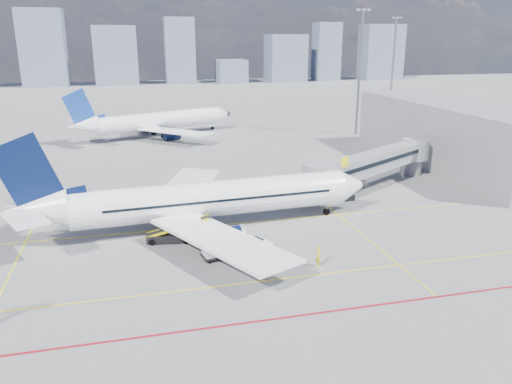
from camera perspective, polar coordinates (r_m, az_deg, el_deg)
ground at (r=48.05m, az=-2.41°, el=-7.11°), size 420.00×420.00×0.00m
apron_markings at (r=44.48m, az=-2.10°, el=-9.19°), size 90.00×35.12×0.01m
jet_bridge at (r=69.81m, az=13.87°, el=3.42°), size 23.55×15.78×6.30m
terminal_block at (r=85.64m, az=20.95°, el=6.13°), size 10.00×42.00×10.00m
floodlight_mast_ne at (r=108.66m, az=11.75°, el=13.58°), size 3.20×0.61×25.45m
floodlight_mast_far at (r=152.11m, az=15.43°, el=14.26°), size 3.20×0.61×25.45m
distant_skyline at (r=233.04m, az=-14.33°, el=14.99°), size 253.08×15.59×31.55m
main_aircraft at (r=53.35m, az=-6.54°, el=-0.98°), size 39.71×34.58×11.58m
second_aircraft at (r=106.35m, az=-11.51°, el=7.90°), size 35.11×29.69×10.85m
baggage_tug at (r=47.69m, az=0.29°, el=-6.25°), size 2.71×2.21×1.65m
cargo_dolly at (r=46.97m, az=-3.85°, el=-6.14°), size 4.19×2.40×2.17m
belt_loader at (r=51.29m, az=-9.68°, el=-4.91°), size 6.53×2.41×2.62m
ramp_worker at (r=45.53m, az=7.15°, el=-7.33°), size 0.54×0.75×1.93m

